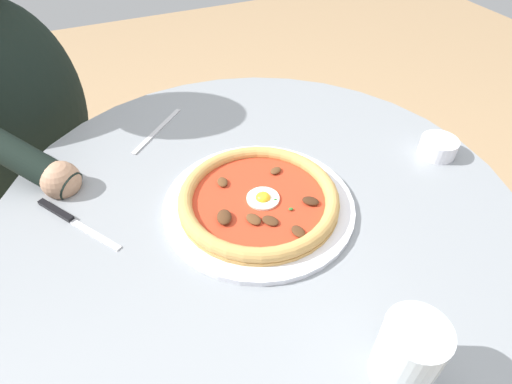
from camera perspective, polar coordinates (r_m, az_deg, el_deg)
name	(u,v)px	position (r m, az deg, el deg)	size (l,w,h in m)	color
ground_plane	(258,382)	(1.35, 0.21, -24.38)	(6.00, 6.00, 0.02)	tan
dining_table	(258,267)	(0.87, 0.30, -10.12)	(0.91, 0.91, 0.73)	gray
pizza_on_plate	(259,200)	(0.71, 0.37, -1.16)	(0.33, 0.33, 0.03)	white
water_glass	(407,356)	(0.55, 19.85, -20.22)	(0.07, 0.07, 0.10)	silver
steak_knife	(66,217)	(0.77, -24.39, -3.09)	(0.11, 0.17, 0.01)	silver
ramekin_capers	(438,146)	(0.90, 23.56, 5.72)	(0.07, 0.07, 0.03)	white
fork_utensil	(157,130)	(0.92, -13.27, 8.15)	(0.14, 0.13, 0.00)	#BCBCC1
diner_person	(41,179)	(1.22, -27.23, 1.59)	(0.44, 0.58, 1.17)	#282833
cafe_chair_diner	(2,161)	(1.33, -31.29, 3.62)	(0.60, 0.60, 0.88)	#957050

